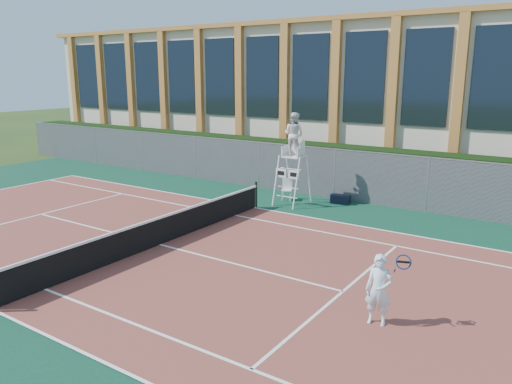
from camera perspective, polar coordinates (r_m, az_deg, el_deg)
The scene contains 12 objects.
ground at distance 16.47m, azimuth -10.96°, elevation -6.01°, with size 120.00×120.00×0.00m, color #233814.
apron at distance 17.15m, azimuth -8.62°, elevation -5.12°, with size 36.00×20.00×0.01m, color #0C3528.
tennis_court at distance 16.46m, azimuth -10.97°, elevation -5.95°, with size 23.77×10.97×0.02m, color brown.
tennis_net at distance 16.30m, azimuth -11.05°, elevation -4.23°, with size 0.10×11.30×1.10m.
fence at distance 23.03m, azimuth 4.45°, elevation 2.57°, with size 40.00×0.06×2.20m, color #595E60, non-canonical shape.
hedge at distance 24.06m, azimuth 5.85°, elevation 3.01°, with size 40.00×1.40×2.20m, color black.
building at distance 30.95m, azimuth 13.07°, elevation 10.71°, with size 45.00×10.60×8.22m.
umpire_chair at distance 20.81m, azimuth 4.35°, elevation 6.31°, with size 1.09×1.68×3.90m.
plastic_chair at distance 21.80m, azimuth 3.56°, elevation 0.51°, with size 0.57×0.57×0.93m.
sports_bag_near at distance 21.57m, azimuth 9.61°, elevation -0.81°, with size 0.81×0.33×0.35m, color black.
sports_bag_far at distance 22.03m, azimuth 9.42°, elevation -0.61°, with size 0.67×0.29×0.27m, color black.
tennis_player at distance 11.33m, azimuth 13.89°, elevation -10.78°, with size 0.93×0.66×1.62m.
Camera 1 is at (11.07, -10.93, 5.39)m, focal length 35.00 mm.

